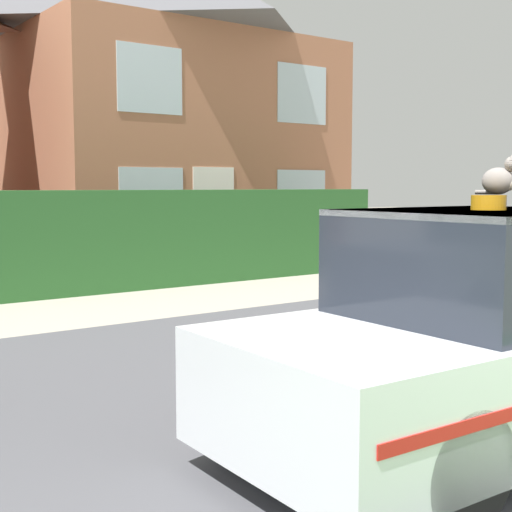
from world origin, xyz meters
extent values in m
cube|color=#4C4C51|center=(0.00, 4.04, 0.01)|extent=(28.00, 6.44, 0.01)
cube|color=#2D662D|center=(0.32, 9.97, 0.82)|extent=(12.87, 0.56, 1.64)
cylinder|color=black|center=(-0.93, 1.40, 0.33)|extent=(0.64, 0.22, 0.63)
cylinder|color=black|center=(-0.89, 2.80, 0.33)|extent=(0.64, 0.22, 0.63)
cube|color=silver|center=(0.32, 2.06, 0.53)|extent=(4.03, 1.72, 0.69)
cube|color=#232833|center=(0.17, 2.07, 1.21)|extent=(1.65, 1.49, 0.68)
cube|color=silver|center=(0.17, 2.07, 1.54)|extent=(1.65, 1.49, 0.04)
cube|color=red|center=(0.35, 2.87, 0.58)|extent=(3.79, 0.12, 0.07)
cylinder|color=orange|center=(0.17, 2.07, 1.60)|extent=(0.22, 0.22, 0.10)
ellipsoid|color=gray|center=(0.42, 2.17, 1.74)|extent=(0.22, 0.25, 0.18)
ellipsoid|color=beige|center=(0.45, 2.10, 1.73)|extent=(0.10, 0.09, 0.10)
sphere|color=gray|center=(0.46, 2.09, 1.85)|extent=(0.11, 0.11, 0.11)
cone|color=gray|center=(0.43, 2.08, 1.90)|extent=(0.04, 0.04, 0.04)
cylinder|color=gray|center=(0.45, 2.28, 1.67)|extent=(0.10, 0.17, 0.03)
cylinder|color=black|center=(5.42, 5.51, 0.31)|extent=(0.61, 0.21, 0.60)
cube|color=#A86B4C|center=(4.80, 14.77, 2.54)|extent=(6.94, 6.03, 5.08)
cube|color=white|center=(4.34, 11.75, 1.05)|extent=(1.00, 0.02, 2.10)
cube|color=silver|center=(2.89, 11.75, 1.42)|extent=(1.40, 0.02, 1.30)
cube|color=silver|center=(6.71, 11.75, 1.42)|extent=(1.40, 0.02, 1.30)
cube|color=silver|center=(2.89, 11.75, 3.76)|extent=(1.40, 0.02, 1.30)
cube|color=silver|center=(6.71, 11.75, 3.76)|extent=(1.40, 0.02, 1.30)
camera|label=1|loc=(-3.73, -0.74, 1.71)|focal=50.00mm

